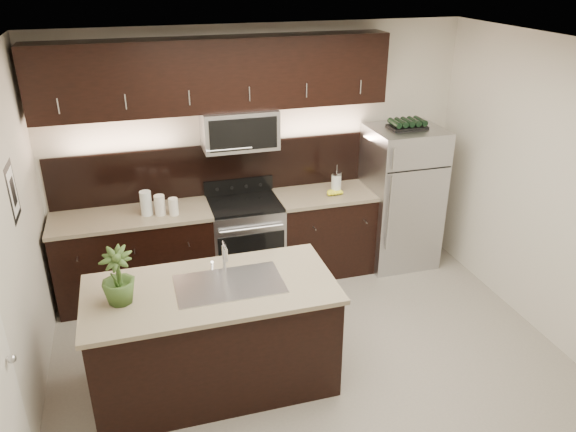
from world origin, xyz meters
name	(u,v)px	position (x,y,z in m)	size (l,w,h in m)	color
ground	(316,370)	(0.00, 0.00, 0.00)	(4.50, 4.50, 0.00)	gray
room_walls	(309,194)	(-0.11, -0.04, 1.70)	(4.52, 4.02, 2.71)	beige
counter_run	(227,244)	(-0.46, 1.69, 0.47)	(3.51, 0.65, 0.94)	black
upper_fixtures	(219,86)	(-0.43, 1.84, 2.14)	(3.49, 0.40, 1.66)	black
island	(214,336)	(-0.86, 0.10, 0.47)	(1.96, 0.96, 0.94)	black
sink_faucet	(229,282)	(-0.71, 0.12, 0.96)	(0.84, 0.50, 0.28)	silver
refrigerator	(401,197)	(1.55, 1.63, 0.80)	(0.78, 0.70, 1.61)	#B2B2B7
wine_rack	(407,124)	(1.55, 1.63, 1.65)	(0.40, 0.25, 0.10)	black
plant	(118,276)	(-1.53, 0.09, 1.16)	(0.25, 0.25, 0.44)	#344F1F
canisters	(156,205)	(-1.15, 1.61, 1.05)	(0.36, 0.18, 0.25)	silver
french_press	(336,183)	(0.76, 1.64, 1.06)	(0.11, 0.11, 0.32)	silver
bananas	(330,192)	(0.68, 1.61, 0.97)	(0.19, 0.15, 0.06)	yellow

